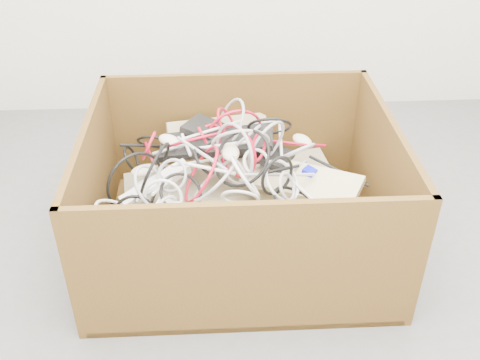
{
  "coord_description": "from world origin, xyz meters",
  "views": [
    {
      "loc": [
        -0.17,
        -1.56,
        1.53
      ],
      "look_at": [
        -0.07,
        0.25,
        0.3
      ],
      "focal_mm": 41.82,
      "sensor_mm": 36.0,
      "label": 1
    }
  ],
  "objects_px": {
    "vga_plug": "(310,171)",
    "power_strip_right": "(194,215)",
    "power_strip_left": "(156,184)",
    "cardboard_box": "(236,215)"
  },
  "relations": [
    {
      "from": "vga_plug",
      "to": "power_strip_left",
      "type": "bearing_deg",
      "value": -133.13
    },
    {
      "from": "power_strip_right",
      "to": "vga_plug",
      "type": "relative_size",
      "value": 6.08
    },
    {
      "from": "vga_plug",
      "to": "power_strip_right",
      "type": "bearing_deg",
      "value": -110.06
    },
    {
      "from": "power_strip_right",
      "to": "vga_plug",
      "type": "distance_m",
      "value": 0.49
    },
    {
      "from": "power_strip_right",
      "to": "vga_plug",
      "type": "bearing_deg",
      "value": 42.09
    },
    {
      "from": "power_strip_left",
      "to": "power_strip_right",
      "type": "height_order",
      "value": "power_strip_left"
    },
    {
      "from": "cardboard_box",
      "to": "vga_plug",
      "type": "relative_size",
      "value": 25.69
    },
    {
      "from": "cardboard_box",
      "to": "power_strip_right",
      "type": "relative_size",
      "value": 4.23
    },
    {
      "from": "cardboard_box",
      "to": "power_strip_left",
      "type": "height_order",
      "value": "cardboard_box"
    },
    {
      "from": "cardboard_box",
      "to": "power_strip_right",
      "type": "bearing_deg",
      "value": -122.34
    }
  ]
}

